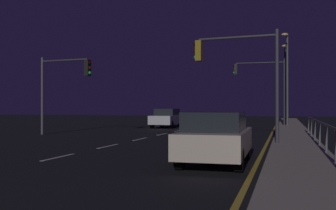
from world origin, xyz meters
The scene contains 12 objects.
ground_plane centered at (0.00, 17.50, 0.00)m, with size 112.00×112.00×0.00m, color black.
sidewalk_right centered at (7.89, 17.50, 0.07)m, with size 2.11×77.00×0.14m, color #9E937F.
lane_markings_center centered at (0.00, 21.00, 0.01)m, with size 0.14×50.00×0.01m.
lane_edge_line centered at (6.59, 22.50, 0.01)m, with size 0.14×53.00×0.01m.
car centered at (5.42, 8.89, 0.82)m, with size 1.91×4.44×1.57m.
car_oncoming centered at (-2.07, 28.96, 0.82)m, with size 1.90×4.43×1.57m.
traffic_light_far_right centered at (5.48, 32.98, 4.19)m, with size 4.48×0.34×5.72m.
traffic_light_mid_left centered at (-5.53, 18.57, 3.39)m, with size 3.62×0.58×4.81m.
traffic_light_far_left centered at (5.37, 15.27, 3.67)m, with size 3.89×0.55×4.99m.
street_lamp_mid_block centered at (7.56, 32.70, 4.80)m, with size 0.58×1.75×7.84m.
street_lamp_across_street centered at (7.42, 35.63, 4.52)m, with size 0.56×1.89×7.30m.
barrier_fence centered at (8.79, 10.58, 0.87)m, with size 0.09×25.25×0.98m.
Camera 1 is at (7.41, -3.05, 1.72)m, focal length 42.90 mm.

